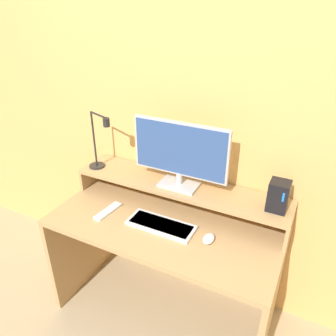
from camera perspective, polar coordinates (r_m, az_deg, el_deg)
name	(u,v)px	position (r m, az deg, el deg)	size (l,w,h in m)	color
wall_back	(193,112)	(1.91, 4.34, 9.66)	(6.00, 0.05, 2.50)	#E5AD60
desk	(165,248)	(2.00, -0.49, -13.84)	(1.30, 0.64, 0.71)	tan
monitor_shelf	(179,187)	(1.94, 1.99, -3.38)	(1.30, 0.27, 0.15)	tan
monitor	(180,153)	(1.82, 2.08, 2.58)	(0.56, 0.14, 0.39)	#BCBCC1
desk_lamp	(99,145)	(2.06, -11.92, 3.95)	(0.22, 0.12, 0.37)	black
router_dock	(278,196)	(1.76, 18.68, -4.62)	(0.10, 0.10, 0.16)	black
keyboard	(161,225)	(1.83, -1.23, -9.90)	(0.38, 0.15, 0.02)	silver
mouse	(209,239)	(1.75, 7.08, -12.10)	(0.06, 0.09, 0.03)	white
remote_control	(108,211)	(1.97, -10.41, -7.41)	(0.07, 0.20, 0.02)	white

